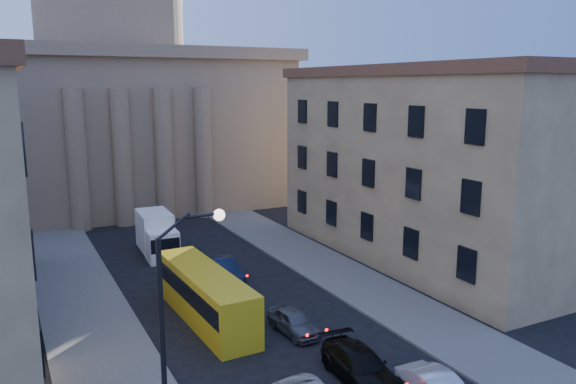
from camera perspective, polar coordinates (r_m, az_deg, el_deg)
name	(u,v)px	position (r m, az deg, el deg)	size (l,w,h in m)	color
sidewalk_left	(97,341)	(32.12, -18.82, -14.09)	(5.00, 60.00, 0.15)	#5C5954
sidewalk_right	(364,288)	(38.01, 7.76, -9.61)	(5.00, 60.00, 0.15)	#5C5954
church	(115,97)	(67.61, -17.13, 9.20)	(68.02, 28.76, 36.60)	#80684F
building_right	(428,162)	(44.45, 14.06, 2.94)	(11.60, 26.60, 14.70)	tan
street_lamp	(176,308)	(21.30, -11.35, -11.52)	(2.62, 0.44, 8.83)	black
car_right_mid	(360,366)	(26.85, 7.37, -17.15)	(2.08, 5.12, 1.49)	black
car_right_far	(294,322)	(31.27, 0.57, -13.03)	(1.53, 3.80, 1.29)	#505156
car_right_distant	(224,270)	(39.23, -6.57, -7.85)	(1.62, 4.64, 1.53)	black
city_bus	(205,294)	(32.90, -8.43, -10.18)	(2.78, 10.39, 2.91)	gold
box_truck	(157,235)	(45.81, -13.17, -4.30)	(2.59, 6.04, 3.26)	white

